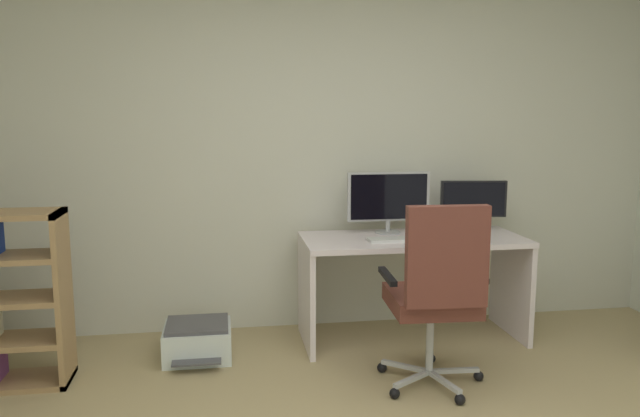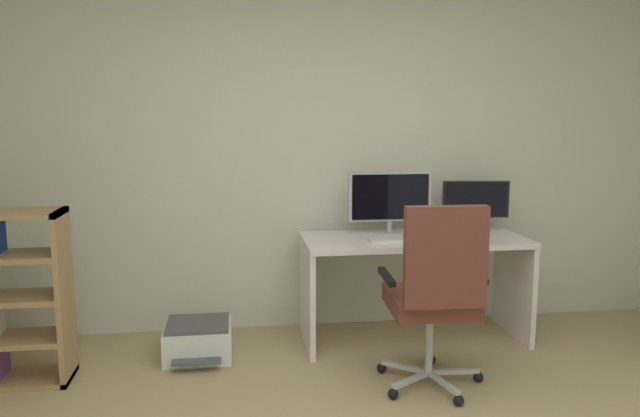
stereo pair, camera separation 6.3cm
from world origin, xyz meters
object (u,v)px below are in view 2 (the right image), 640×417
object	(u,v)px
desk	(413,264)
printer	(198,340)
office_chair	(436,290)
monitor_main	(390,198)
keyboard	(395,240)
monitor_secondary	(476,202)
computer_mouse	(427,238)

from	to	relation	value
desk	printer	bearing A→B (deg)	-175.44
desk	office_chair	size ratio (longest dim) A/B	1.38
monitor_main	keyboard	world-z (taller)	monitor_main
keyboard	office_chair	bearing A→B (deg)	-86.76
printer	desk	bearing A→B (deg)	4.56
monitor_main	printer	bearing A→B (deg)	-168.25
monitor_main	monitor_secondary	bearing A→B (deg)	0.01
office_chair	desk	bearing A→B (deg)	81.92
office_chair	printer	xyz separation A→B (m)	(-1.34, 0.71, -0.48)
keyboard	printer	xyz separation A→B (m)	(-1.29, -0.00, -0.62)
desk	monitor_secondary	distance (m)	0.65
monitor_main	monitor_secondary	distance (m)	0.63
desk	monitor_secondary	world-z (taller)	monitor_secondary
monitor_secondary	computer_mouse	bearing A→B (deg)	-147.65
monitor_secondary	printer	xyz separation A→B (m)	(-1.95, -0.28, -0.82)
monitor_secondary	computer_mouse	size ratio (longest dim) A/B	4.70
desk	printer	size ratio (longest dim) A/B	3.17
monitor_main	keyboard	xyz separation A→B (m)	(-0.03, -0.27, -0.24)
monitor_main	keyboard	distance (m)	0.36
desk	monitor_main	size ratio (longest dim) A/B	2.59
monitor_main	monitor_secondary	world-z (taller)	monitor_main
computer_mouse	office_chair	size ratio (longest dim) A/B	0.09
monitor_secondary	keyboard	xyz separation A→B (m)	(-0.66, -0.27, -0.20)
computer_mouse	office_chair	distance (m)	0.74
keyboard	desk	bearing A→B (deg)	34.14
monitor_main	printer	xyz separation A→B (m)	(-1.33, -0.28, -0.86)
office_chair	printer	world-z (taller)	office_chair
computer_mouse	office_chair	xyz separation A→B (m)	(-0.17, -0.71, -0.14)
computer_mouse	desk	bearing A→B (deg)	109.55
keyboard	computer_mouse	distance (m)	0.22
desk	printer	distance (m)	1.52
office_chair	monitor_secondary	bearing A→B (deg)	58.15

